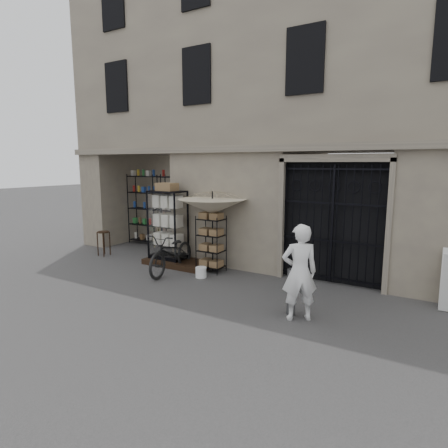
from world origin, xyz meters
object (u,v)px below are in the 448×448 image
Objects in this scene: display_cabinet at (168,228)px; white_bucket at (201,272)px; wire_rack at (211,244)px; market_umbrella at (212,202)px; wooden_stool at (104,243)px; steel_bollard at (291,292)px; bicycle at (172,272)px; shopkeeper at (298,319)px.

white_bucket is at bearing -31.13° from display_cabinet.
market_umbrella reaches higher than wire_rack.
wooden_stool is (-3.86, -0.32, -1.46)m from market_umbrella.
wire_rack is 1.12m from market_umbrella.
wooden_stool is 6.89m from steel_bollard.
steel_bollard is (2.82, -1.07, 0.32)m from white_bucket.
steel_bollard is at bearing -20.80° from white_bucket.
wire_rack is at bearing 150.12° from steel_bollard.
market_umbrella reaches higher than white_bucket.
bicycle is (-0.84, -0.68, -1.86)m from market_umbrella.
bicycle is at bearing -147.65° from wire_rack.
shopkeeper is at bearing -24.43° from bicycle.
market_umbrella is at bearing 4.69° from wooden_stool.
wooden_stool is 7.12m from shopkeeper.
bicycle reaches higher than white_bucket.
wooden_stool is at bearing 168.21° from steel_bollard.
bicycle is 2.67× the size of wooden_stool.
market_umbrella is at bearing 31.26° from bicycle.
wire_rack is at bearing 28.40° from bicycle.
market_umbrella reaches higher than steel_bollard.
wooden_stool reaches higher than shopkeeper.
white_bucket is at bearing -4.92° from wooden_stool.
display_cabinet is 7.63× the size of white_bucket.
steel_bollard is at bearing -30.92° from market_umbrella.
bicycle is 1.14× the size of shopkeeper.
market_umbrella is (0.00, 0.07, 1.12)m from wire_rack.
market_umbrella is 2.86× the size of steel_bollard.
white_bucket is (1.58, -0.65, -0.90)m from display_cabinet.
bicycle is (0.68, -0.67, -1.03)m from display_cabinet.
white_bucket is at bearing -87.39° from wire_rack.
wooden_stool is (-3.02, 0.36, 0.41)m from bicycle.
market_umbrella is (1.52, 0.01, 0.83)m from display_cabinet.
white_bucket is 0.36× the size of wooden_stool.
wire_rack is 3.34m from steel_bollard.
bicycle is at bearing -6.86° from wooden_stool.
wooden_stool is at bearing 179.93° from wire_rack.
display_cabinet is 5.07m from shopkeeper.
steel_bollard is at bearing -33.63° from wire_rack.
white_bucket is 0.15× the size of shopkeeper.
shopkeeper is at bearing -31.13° from market_umbrella.
market_umbrella reaches higher than bicycle.
white_bucket is 0.31× the size of steel_bollard.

